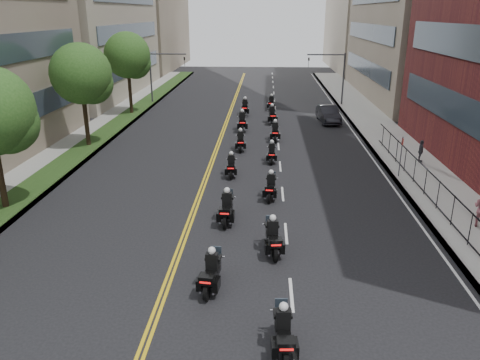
% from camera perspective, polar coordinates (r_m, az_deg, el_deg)
% --- Properties ---
extents(sidewalk_right, '(4.00, 90.00, 0.15)m').
position_cam_1_polar(sidewalk_right, '(37.26, 18.40, 3.86)').
color(sidewalk_right, gray).
rests_on(sidewalk_right, ground).
extents(sidewalk_left, '(4.00, 90.00, 0.15)m').
position_cam_1_polar(sidewalk_left, '(38.60, -18.53, 4.38)').
color(sidewalk_left, gray).
rests_on(sidewalk_left, ground).
extents(grass_strip, '(2.00, 90.00, 0.04)m').
position_cam_1_polar(grass_strip, '(38.29, -17.43, 4.52)').
color(grass_strip, '#223D16').
rests_on(grass_strip, sidewalk_left).
extents(iron_fence, '(0.05, 28.00, 1.50)m').
position_cam_1_polar(iron_fence, '(24.96, 23.72, -2.50)').
color(iron_fence, black).
rests_on(iron_fence, sidewalk_right).
extents(street_trees, '(4.40, 38.40, 7.98)m').
position_cam_1_polar(street_trees, '(31.48, -22.04, 10.11)').
color(street_trees, '#312415').
rests_on(street_trees, ground).
extents(traffic_signal_right, '(4.09, 0.20, 5.60)m').
position_cam_1_polar(traffic_signal_right, '(52.49, 11.49, 12.88)').
color(traffic_signal_right, '#3F3F44').
rests_on(traffic_signal_right, ground).
extents(traffic_signal_left, '(4.09, 0.20, 5.60)m').
position_cam_1_polar(traffic_signal_left, '(53.26, -9.83, 13.08)').
color(traffic_signal_left, '#3F3F44').
rests_on(traffic_signal_left, ground).
extents(motorcycle_1, '(0.56, 2.23, 1.64)m').
position_cam_1_polar(motorcycle_1, '(14.68, 5.30, -18.15)').
color(motorcycle_1, black).
rests_on(motorcycle_1, ground).
extents(motorcycle_2, '(0.67, 2.25, 1.67)m').
position_cam_1_polar(motorcycle_2, '(17.45, -3.52, -11.29)').
color(motorcycle_2, black).
rests_on(motorcycle_2, ground).
extents(motorcycle_3, '(0.69, 2.31, 1.71)m').
position_cam_1_polar(motorcycle_3, '(19.88, 4.02, -7.13)').
color(motorcycle_3, black).
rests_on(motorcycle_3, ground).
extents(motorcycle_4, '(0.56, 2.39, 1.76)m').
position_cam_1_polar(motorcycle_4, '(22.62, -1.62, -3.56)').
color(motorcycle_4, black).
rests_on(motorcycle_4, ground).
extents(motorcycle_5, '(0.60, 2.19, 1.61)m').
position_cam_1_polar(motorcycle_5, '(25.58, 3.76, -0.90)').
color(motorcycle_5, black).
rests_on(motorcycle_5, ground).
extents(motorcycle_6, '(0.50, 2.13, 1.57)m').
position_cam_1_polar(motorcycle_6, '(29.04, -1.08, 1.65)').
color(motorcycle_6, black).
rests_on(motorcycle_6, ground).
extents(motorcycle_7, '(0.48, 2.08, 1.53)m').
position_cam_1_polar(motorcycle_7, '(31.86, 3.88, 3.24)').
color(motorcycle_7, black).
rests_on(motorcycle_7, ground).
extents(motorcycle_8, '(0.57, 2.24, 1.65)m').
position_cam_1_polar(motorcycle_8, '(34.58, 0.06, 4.69)').
color(motorcycle_8, black).
rests_on(motorcycle_8, ground).
extents(motorcycle_9, '(0.53, 2.33, 1.72)m').
position_cam_1_polar(motorcycle_9, '(37.32, 4.30, 5.81)').
color(motorcycle_9, black).
rests_on(motorcycle_9, ground).
extents(motorcycle_10, '(0.67, 2.54, 1.87)m').
position_cam_1_polar(motorcycle_10, '(40.44, 0.26, 7.05)').
color(motorcycle_10, black).
rests_on(motorcycle_10, ground).
extents(motorcycle_11, '(0.65, 2.50, 1.85)m').
position_cam_1_polar(motorcycle_11, '(43.24, 3.93, 7.82)').
color(motorcycle_11, black).
rests_on(motorcycle_11, ground).
extents(motorcycle_12, '(0.57, 2.49, 1.84)m').
position_cam_1_polar(motorcycle_12, '(46.70, 0.60, 8.76)').
color(motorcycle_12, black).
rests_on(motorcycle_12, ground).
extents(motorcycle_13, '(0.62, 2.25, 1.66)m').
position_cam_1_polar(motorcycle_13, '(49.61, 3.84, 9.29)').
color(motorcycle_13, black).
rests_on(motorcycle_13, ground).
extents(parked_sedan, '(1.97, 4.73, 1.52)m').
position_cam_1_polar(parked_sedan, '(44.47, 10.73, 7.90)').
color(parked_sedan, black).
rests_on(parked_sedan, ground).
extents(pedestrian_c, '(0.61, 0.95, 1.50)m').
position_cam_1_polar(pedestrian_c, '(33.55, 21.18, 3.30)').
color(pedestrian_c, '#39383F').
rests_on(pedestrian_c, sidewalk_right).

